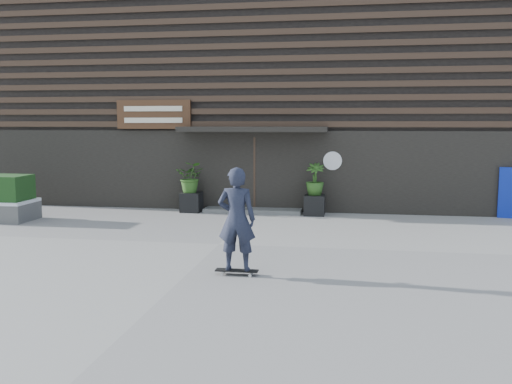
# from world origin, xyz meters

# --- Properties ---
(ground) EXTENTS (80.00, 80.00, 0.00)m
(ground) POSITION_xyz_m (0.00, 0.00, 0.00)
(ground) COLOR gray
(ground) RESTS_ON ground
(entrance_step) EXTENTS (3.00, 0.80, 0.12)m
(entrance_step) POSITION_xyz_m (0.00, 4.60, 0.06)
(entrance_step) COLOR #535351
(entrance_step) RESTS_ON ground
(planter_pot_left) EXTENTS (0.60, 0.60, 0.60)m
(planter_pot_left) POSITION_xyz_m (-1.90, 4.40, 0.30)
(planter_pot_left) COLOR black
(planter_pot_left) RESTS_ON ground
(bamboo_left) EXTENTS (0.86, 0.75, 0.96)m
(bamboo_left) POSITION_xyz_m (-1.90, 4.40, 1.08)
(bamboo_left) COLOR #2D591E
(bamboo_left) RESTS_ON planter_pot_left
(planter_pot_right) EXTENTS (0.60, 0.60, 0.60)m
(planter_pot_right) POSITION_xyz_m (1.90, 4.40, 0.30)
(planter_pot_right) COLOR black
(planter_pot_right) RESTS_ON ground
(bamboo_right) EXTENTS (0.54, 0.54, 0.96)m
(bamboo_right) POSITION_xyz_m (1.90, 4.40, 1.08)
(bamboo_right) COLOR #2D591E
(bamboo_right) RESTS_ON planter_pot_right
(building) EXTENTS (18.00, 11.00, 8.00)m
(building) POSITION_xyz_m (-0.00, 9.96, 3.99)
(building) COLOR black
(building) RESTS_ON ground
(skateboarder) EXTENTS (0.78, 0.47, 1.97)m
(skateboarder) POSITION_xyz_m (0.91, -2.47, 1.03)
(skateboarder) COLOR black
(skateboarder) RESTS_ON ground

